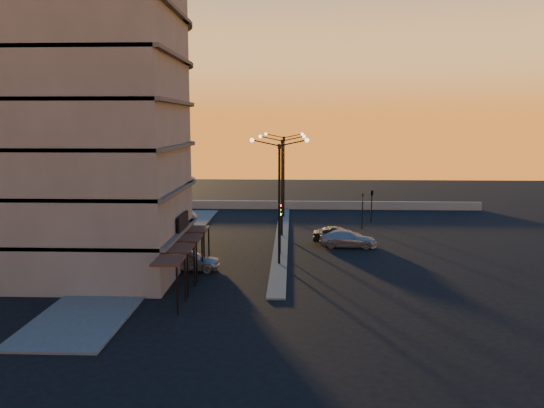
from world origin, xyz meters
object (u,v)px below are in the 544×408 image
(car_sedan, at_px, (338,236))
(car_wagon, at_px, (348,239))
(car_hatchback, at_px, (189,260))
(streetlamp_mid, at_px, (282,177))
(traffic_light_main, at_px, (280,220))

(car_sedan, distance_m, car_wagon, 1.43)
(car_hatchback, bearing_deg, car_sedan, -50.75)
(car_sedan, bearing_deg, car_hatchback, 133.13)
(streetlamp_mid, xyz_separation_m, car_sedan, (5.00, -2.70, -4.88))
(streetlamp_mid, relative_size, car_sedan, 2.21)
(traffic_light_main, bearing_deg, streetlamp_mid, 90.00)
(streetlamp_mid, relative_size, car_wagon, 1.93)
(traffic_light_main, xyz_separation_m, car_wagon, (5.74, 3.20, -2.17))
(streetlamp_mid, xyz_separation_m, car_wagon, (5.74, -3.93, -4.88))
(car_hatchback, bearing_deg, streetlamp_mid, -27.81)
(car_wagon, bearing_deg, car_sedan, 35.32)
(streetlamp_mid, height_order, car_sedan, streetlamp_mid)
(streetlamp_mid, xyz_separation_m, traffic_light_main, (0.00, -7.13, -2.70))
(car_hatchback, relative_size, car_sedan, 1.05)
(car_hatchback, distance_m, car_wagon, 14.48)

